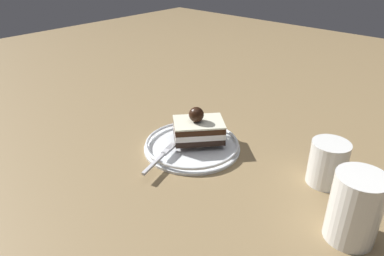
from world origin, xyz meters
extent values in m
plane|color=olive|center=(0.00, 0.00, 0.00)|extent=(2.40, 2.40, 0.00)
cylinder|color=white|center=(0.01, 0.02, 0.00)|extent=(0.19, 0.19, 0.01)
torus|color=white|center=(0.01, 0.02, 0.01)|extent=(0.18, 0.18, 0.01)
cube|color=black|center=(0.03, 0.01, 0.02)|extent=(0.12, 0.11, 0.01)
cube|color=white|center=(0.03, 0.01, 0.03)|extent=(0.12, 0.11, 0.01)
cube|color=#331A0D|center=(0.03, 0.01, 0.04)|extent=(0.12, 0.11, 0.01)
cube|color=white|center=(0.03, 0.01, 0.05)|extent=(0.12, 0.11, 0.00)
sphere|color=black|center=(0.02, 0.02, 0.07)|extent=(0.03, 0.03, 0.03)
cube|color=silver|center=(-0.09, 0.01, 0.02)|extent=(0.07, 0.03, 0.00)
cube|color=silver|center=(-0.05, 0.02, 0.02)|extent=(0.02, 0.01, 0.00)
cube|color=silver|center=(-0.03, 0.02, 0.02)|extent=(0.02, 0.01, 0.00)
cube|color=silver|center=(-0.03, 0.03, 0.02)|extent=(0.02, 0.01, 0.00)
cube|color=silver|center=(-0.04, 0.03, 0.02)|extent=(0.02, 0.01, 0.00)
cube|color=silver|center=(-0.04, 0.03, 0.02)|extent=(0.02, 0.01, 0.00)
cylinder|color=white|center=(-0.02, -0.30, 0.05)|extent=(0.07, 0.07, 0.10)
cylinder|color=silver|center=(-0.02, -0.30, 0.02)|extent=(0.06, 0.06, 0.04)
cylinder|color=white|center=(0.08, -0.22, 0.04)|extent=(0.06, 0.06, 0.08)
cylinder|color=orange|center=(0.08, -0.22, 0.02)|extent=(0.05, 0.05, 0.03)
camera|label=1|loc=(-0.43, -0.38, 0.36)|focal=33.21mm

